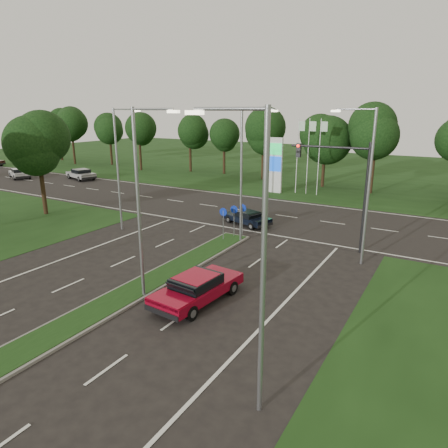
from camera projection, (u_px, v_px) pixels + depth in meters
The scene contains 18 objects.
ground at pixel (21, 354), 15.03m from camera, with size 160.00×160.00×0.00m, color black.
verge_far at pixel (358, 170), 60.54m from camera, with size 160.00×50.00×0.02m, color #173311.
cross_road at pixel (276, 215), 34.89m from camera, with size 160.00×12.00×0.02m, color black.
median_kerb at pixel (101, 309), 18.33m from camera, with size 2.00×26.00×0.12m, color slate.
streetlight_median_near at pixel (141, 197), 18.11m from camera, with size 2.53×0.22×9.00m.
streetlight_median_far at pixel (244, 169), 26.38m from camera, with size 2.53×0.22×9.00m.
streetlight_left_far at pixel (119, 163), 29.27m from camera, with size 2.53×0.22×9.00m.
streetlight_right_far at pixel (366, 179), 22.56m from camera, with size 2.53×0.22×9.00m.
streetlight_right_near at pixel (257, 253), 10.98m from camera, with size 2.53×0.22×9.00m.
traffic_signal at pixel (346, 179), 25.12m from camera, with size 5.10×0.42×7.00m.
median_signs at pixel (233, 215), 28.13m from camera, with size 1.16×1.76×2.38m.
gas_pylon at pixel (278, 164), 43.34m from camera, with size 5.80×1.26×8.00m.
tree_left_far at pixel (35, 144), 33.63m from camera, with size 5.20×5.20×8.86m.
treeline_far at pixel (334, 128), 46.13m from camera, with size 6.00×6.00×9.90m.
red_sedan at pixel (197, 287), 18.98m from camera, with size 2.44×5.08×1.36m.
navy_sedan at pixel (247, 217), 31.79m from camera, with size 4.38×2.85×1.12m.
far_car_a at pixel (81, 174), 52.37m from camera, with size 5.20×3.33×1.39m.
far_car_b at pixel (20, 173), 53.37m from camera, with size 4.94×3.55×1.31m.
Camera 1 is at (13.27, -7.36, 8.88)m, focal length 32.00 mm.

